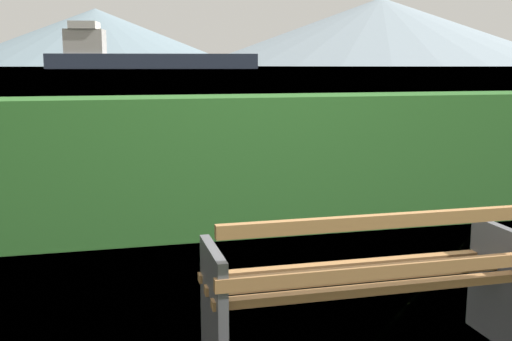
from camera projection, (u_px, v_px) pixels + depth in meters
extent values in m
plane|color=slate|center=(99.00, 67.00, 297.34)|extent=(620.00, 620.00, 0.00)
cube|color=olive|center=(380.00, 289.00, 3.13)|extent=(1.72, 0.07, 0.04)
cube|color=olive|center=(364.00, 276.00, 3.31)|extent=(1.72, 0.07, 0.04)
cube|color=olive|center=(350.00, 265.00, 3.50)|extent=(1.72, 0.07, 0.04)
cube|color=olive|center=(387.00, 271.00, 3.04)|extent=(1.72, 0.05, 0.06)
cube|color=olive|center=(394.00, 220.00, 2.95)|extent=(1.72, 0.05, 0.06)
cube|color=#4C4C51|center=(214.00, 313.00, 3.11)|extent=(0.05, 0.51, 0.68)
cube|color=#4C4C51|center=(498.00, 284.00, 3.52)|extent=(0.05, 0.51, 0.68)
cube|color=#285B23|center=(246.00, 163.00, 5.89)|extent=(9.40, 0.74, 1.28)
cube|color=#2D384C|center=(153.00, 61.00, 212.45)|extent=(71.81, 22.88, 5.05)
cube|color=beige|center=(85.00, 42.00, 209.63)|extent=(14.27, 11.79, 8.09)
cube|color=silver|center=(84.00, 26.00, 208.73)|extent=(10.68, 12.20, 2.53)
cone|color=slate|center=(96.00, 37.00, 529.03)|extent=(245.29, 245.29, 48.18)
cone|color=gray|center=(380.00, 32.00, 610.79)|extent=(363.48, 363.48, 65.64)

